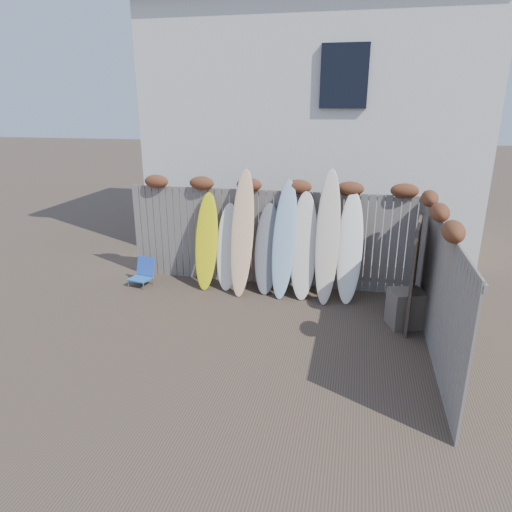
% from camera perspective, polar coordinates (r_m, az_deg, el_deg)
% --- Properties ---
extents(ground, '(80.00, 80.00, 0.00)m').
position_cam_1_polar(ground, '(7.67, -1.97, -9.91)').
color(ground, '#493A2D').
extents(back_fence, '(6.05, 0.28, 2.24)m').
position_cam_1_polar(back_fence, '(9.40, 1.93, 3.30)').
color(back_fence, slate).
rests_on(back_fence, ground).
extents(right_fence, '(0.28, 4.40, 2.24)m').
position_cam_1_polar(right_fence, '(7.34, 21.76, -2.84)').
color(right_fence, slate).
rests_on(right_fence, ground).
extents(house, '(8.50, 5.50, 6.33)m').
position_cam_1_polar(house, '(13.09, 7.48, 16.40)').
color(house, silver).
rests_on(house, ground).
extents(beach_chair, '(0.51, 0.53, 0.57)m').
position_cam_1_polar(beach_chair, '(9.93, -13.93, -2.00)').
color(beach_chair, '#2463B4').
rests_on(beach_chair, ground).
extents(wooden_crate, '(0.67, 0.62, 0.64)m').
position_cam_1_polar(wooden_crate, '(8.27, 18.21, -6.23)').
color(wooden_crate, brown).
rests_on(wooden_crate, ground).
extents(lattice_panel, '(0.25, 1.21, 1.84)m').
position_cam_1_polar(lattice_panel, '(8.18, 19.11, -2.08)').
color(lattice_panel, '#372B21').
rests_on(lattice_panel, ground).
extents(surfboard_0, '(0.50, 0.71, 1.94)m').
position_cam_1_polar(surfboard_0, '(9.40, -6.21, 1.84)').
color(surfboard_0, yellow).
rests_on(surfboard_0, ground).
extents(surfboard_1, '(0.50, 0.64, 1.74)m').
position_cam_1_polar(surfboard_1, '(9.35, -3.52, 1.15)').
color(surfboard_1, white).
rests_on(surfboard_1, ground).
extents(surfboard_2, '(0.46, 0.86, 2.44)m').
position_cam_1_polar(surfboard_2, '(9.03, -1.73, 2.90)').
color(surfboard_2, tan).
rests_on(surfboard_2, ground).
extents(surfboard_3, '(0.51, 0.64, 1.78)m').
position_cam_1_polar(surfboard_3, '(9.12, 1.41, 0.88)').
color(surfboard_3, slate).
rests_on(surfboard_3, ground).
extents(surfboard_4, '(0.52, 0.83, 2.26)m').
position_cam_1_polar(surfboard_4, '(8.93, 3.55, 2.07)').
color(surfboard_4, '#96BBD5').
rests_on(surfboard_4, ground).
extents(surfboard_5, '(0.56, 0.75, 2.04)m').
position_cam_1_polar(surfboard_5, '(8.92, 5.99, 1.28)').
color(surfboard_5, beige).
rests_on(surfboard_5, ground).
extents(surfboard_6, '(0.46, 0.87, 2.49)m').
position_cam_1_polar(surfboard_6, '(8.77, 8.95, 2.38)').
color(surfboard_6, beige).
rests_on(surfboard_6, ground).
extents(surfboard_7, '(0.49, 0.74, 2.08)m').
position_cam_1_polar(surfboard_7, '(8.88, 11.65, 1.01)').
color(surfboard_7, white).
rests_on(surfboard_7, ground).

